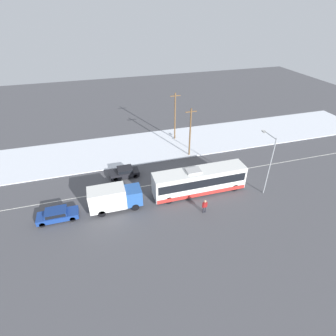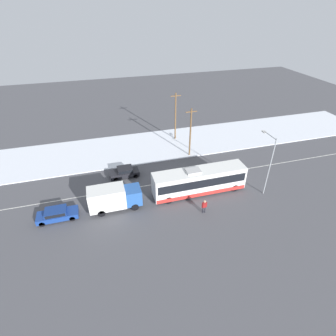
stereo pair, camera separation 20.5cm
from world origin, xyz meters
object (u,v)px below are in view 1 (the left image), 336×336
Objects in this scene: box_truck at (114,197)px; parked_car_near_truck at (57,214)px; sedan_car at (125,172)px; pedestrian_at_stop at (205,205)px; utility_pole_snowlot at (175,116)px; streetlamp at (269,158)px; utility_pole_roadside at (190,132)px; city_bus at (199,181)px.

box_truck is 1.37× the size of parked_car_near_truck.
sedan_car is 2.18× the size of pedestrian_at_stop.
streetlamp is at bearing -70.32° from utility_pole_snowlot.
utility_pole_roadside is at bearing 77.28° from pedestrian_at_stop.
parked_car_near_truck is at bearing -140.19° from utility_pole_snowlot.
parked_car_near_truck is 0.54× the size of utility_pole_snowlot.
box_truck is at bearing 174.23° from streetlamp.
box_truck is 20.50m from utility_pole_snowlot.
parked_car_near_truck is at bearing -179.20° from city_bus.
sedan_car is at bearing 71.51° from box_truck.
streetlamp is at bearing -14.70° from city_bus.
utility_pole_roadside reaches higher than pedestrian_at_stop.
pedestrian_at_stop is 0.22× the size of utility_pole_snowlot.
parked_car_near_truck is at bearing -153.76° from utility_pole_roadside.
box_truck reaches higher than sedan_car.
utility_pole_snowlot reaches higher than streetlamp.
parked_car_near_truck is (-6.53, -0.05, -0.92)m from box_truck.
utility_pole_snowlot is at bearing 82.59° from pedestrian_at_stop.
pedestrian_at_stop is 20.08m from utility_pole_snowlot.
streetlamp is 1.00× the size of utility_pole_roadside.
city_bus is at bearing 1.03° from box_truck.
sedan_car is at bearing -163.69° from utility_pole_roadside.
utility_pole_roadside is at bearing 26.24° from parked_car_near_truck.
pedestrian_at_stop is (-0.87, -3.93, -0.62)m from city_bus.
streetlamp is (25.53, -1.87, 4.24)m from parked_car_near_truck.
sedan_car is 12.88m from pedestrian_at_stop.
parked_car_near_truck is at bearing -179.58° from box_truck.
streetlamp is at bearing 11.48° from pedestrian_at_stop.
utility_pole_snowlot is (12.62, 15.92, 2.73)m from box_truck.
parked_car_near_truck is 2.45× the size of pedestrian_at_stop.
parked_car_near_truck is 25.95m from streetlamp.
parked_car_near_truck is 17.01m from pedestrian_at_stop.
pedestrian_at_stop is (7.92, -10.15, 0.33)m from sedan_car.
box_truck is (-10.94, -0.20, -0.08)m from city_bus.
sedan_car is at bearing 144.69° from city_bus.
utility_pole_snowlot reaches higher than city_bus.
box_truck is 1.53× the size of sedan_car.
box_truck is at bearing 159.66° from pedestrian_at_stop.
box_truck is 10.75m from pedestrian_at_stop.
sedan_car reaches higher than parked_car_near_truck.
box_truck is 6.83m from sedan_car.
utility_pole_snowlot reaches higher than sedan_car.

